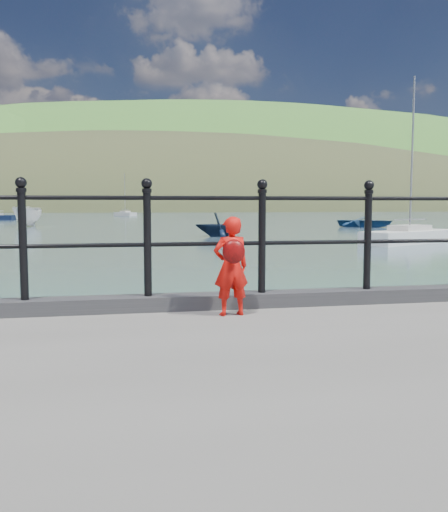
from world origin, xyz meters
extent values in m
plane|color=#2D4251|center=(0.00, 0.00, 0.00)|extent=(600.00, 600.00, 0.00)
cube|color=#28282B|center=(0.00, -0.15, 1.07)|extent=(60.00, 0.30, 0.15)
cylinder|color=black|center=(0.00, -0.15, 1.67)|extent=(18.00, 0.04, 0.04)
cylinder|color=black|center=(0.00, -0.15, 2.15)|extent=(18.00, 0.04, 0.04)
cylinder|color=black|center=(-1.80, -0.15, 1.67)|extent=(0.08, 0.08, 1.05)
sphere|color=black|center=(-1.80, -0.15, 2.29)|extent=(0.11, 0.11, 0.11)
cylinder|color=black|center=(-0.60, -0.15, 1.67)|extent=(0.08, 0.08, 1.05)
sphere|color=black|center=(-0.60, -0.15, 2.29)|extent=(0.11, 0.11, 0.11)
cylinder|color=black|center=(0.60, -0.15, 1.67)|extent=(0.08, 0.08, 1.05)
sphere|color=black|center=(0.60, -0.15, 2.29)|extent=(0.11, 0.11, 0.11)
cylinder|color=black|center=(1.80, -0.15, 1.67)|extent=(0.08, 0.08, 1.05)
sphere|color=black|center=(1.80, -0.15, 2.29)|extent=(0.11, 0.11, 0.11)
ellipsoid|color=#333A21|center=(20.00, 195.00, -15.40)|extent=(400.00, 100.00, 88.00)
ellipsoid|color=#387026|center=(60.00, 255.00, -27.30)|extent=(600.00, 180.00, 156.00)
cube|color=silver|center=(-35.00, 181.00, 3.00)|extent=(9.00, 6.00, 6.00)
cube|color=#4C4744|center=(-35.00, 181.00, 7.00)|extent=(9.50, 6.50, 2.00)
cube|color=silver|center=(-12.00, 181.00, 3.00)|extent=(9.00, 6.00, 6.00)
cube|color=#4C4744|center=(-12.00, 181.00, 7.00)|extent=(9.50, 6.50, 2.00)
cube|color=silver|center=(18.00, 181.00, 3.00)|extent=(9.00, 6.00, 6.00)
cube|color=#4C4744|center=(18.00, 181.00, 7.00)|extent=(9.50, 6.50, 2.00)
cube|color=silver|center=(45.00, 181.00, 3.00)|extent=(9.00, 6.00, 6.00)
cube|color=#4C4744|center=(45.00, 181.00, 7.00)|extent=(9.50, 6.50, 2.00)
imported|color=red|center=(0.18, -0.55, 1.48)|extent=(0.38, 0.27, 0.96)
ellipsoid|color=red|center=(0.18, -0.68, 1.64)|extent=(0.22, 0.11, 0.23)
imported|color=navy|center=(22.00, 41.99, 0.52)|extent=(6.18, 5.95, 1.04)
imported|color=white|center=(-9.36, 48.67, 1.03)|extent=(2.74, 5.56, 2.06)
imported|color=black|center=(5.62, 29.58, 0.80)|extent=(3.24, 2.87, 1.59)
cube|color=beige|center=(0.41, 102.15, 0.25)|extent=(4.44, 5.65, 0.90)
cube|color=beige|center=(0.41, 102.15, 0.75)|extent=(2.05, 2.29, 0.50)
cylinder|color=#A5A5A8|center=(0.41, 102.15, 4.45)|extent=(0.10, 0.10, 7.49)
cylinder|color=#A5A5A8|center=(0.41, 102.15, 1.30)|extent=(1.41, 2.16, 0.06)
cube|color=white|center=(14.69, 21.33, 0.25)|extent=(6.76, 4.76, 0.90)
cube|color=beige|center=(14.69, 21.33, 0.75)|extent=(2.67, 2.24, 0.50)
cylinder|color=#A5A5A8|center=(14.69, 21.33, 4.80)|extent=(0.10, 0.10, 8.21)
cylinder|color=#A5A5A8|center=(14.69, 21.33, 1.30)|extent=(2.68, 1.46, 0.06)
camera|label=1|loc=(-0.88, -5.67, 2.07)|focal=38.00mm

